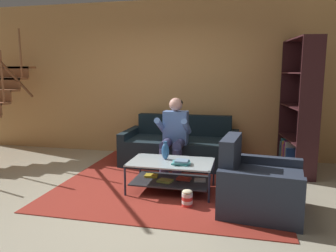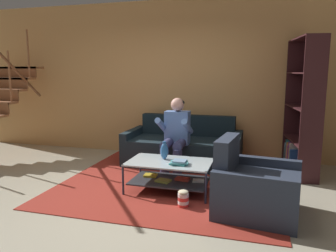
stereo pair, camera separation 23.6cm
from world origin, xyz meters
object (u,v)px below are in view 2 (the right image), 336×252
at_px(vase, 164,151).
at_px(bookshelf, 303,121).
at_px(couch, 184,148).
at_px(coffee_table, 170,172).
at_px(popcorn_tub, 183,199).
at_px(armchair, 255,189).
at_px(person_seated_center, 176,133).
at_px(book_stack, 179,162).

relative_size(vase, bookshelf, 0.12).
relative_size(couch, coffee_table, 1.77).
relative_size(coffee_table, popcorn_tub, 5.30).
height_order(bookshelf, armchair, bookshelf).
height_order(bookshelf, popcorn_tub, bookshelf).
bearing_deg(bookshelf, vase, -145.25).
bearing_deg(coffee_table, person_seated_center, 99.10).
bearing_deg(vase, coffee_table, -41.23).
bearing_deg(book_stack, couch, 100.98).
height_order(book_stack, popcorn_tub, book_stack).
relative_size(coffee_table, bookshelf, 0.53).
height_order(vase, book_stack, vase).
xyz_separation_m(armchair, popcorn_tub, (-0.81, -0.07, -0.18)).
distance_m(couch, book_stack, 1.49).
bearing_deg(vase, book_stack, -37.76).
xyz_separation_m(person_seated_center, popcorn_tub, (0.42, -1.26, -0.55)).
xyz_separation_m(couch, bookshelf, (1.92, 0.06, 0.55)).
xyz_separation_m(couch, book_stack, (0.28, -1.45, 0.16)).
bearing_deg(armchair, vase, 157.73).
xyz_separation_m(book_stack, bookshelf, (1.63, 1.51, 0.39)).
relative_size(bookshelf, popcorn_tub, 10.04).
bearing_deg(bookshelf, armchair, -110.61).
bearing_deg(popcorn_tub, armchair, 4.82).
xyz_separation_m(coffee_table, popcorn_tub, (0.30, -0.47, -0.17)).
height_order(person_seated_center, coffee_table, person_seated_center).
bearing_deg(coffee_table, couch, 95.35).
distance_m(vase, armchair, 1.33).
height_order(coffee_table, bookshelf, bookshelf).
bearing_deg(couch, armchair, -54.80).
bearing_deg(bookshelf, book_stack, -137.16).
xyz_separation_m(coffee_table, bookshelf, (1.79, 1.40, 0.56)).
distance_m(person_seated_center, popcorn_tub, 1.44).
bearing_deg(popcorn_tub, bookshelf, 51.55).
relative_size(vase, armchair, 0.25).
bearing_deg(person_seated_center, couch, 90.00).
distance_m(couch, person_seated_center, 0.67).
height_order(person_seated_center, vase, person_seated_center).
xyz_separation_m(couch, popcorn_tub, (0.42, -1.82, -0.18)).
distance_m(person_seated_center, coffee_table, 0.88).
xyz_separation_m(person_seated_center, armchair, (1.23, -1.19, -0.37)).
relative_size(couch, book_stack, 7.64).
xyz_separation_m(vase, book_stack, (0.26, -0.20, -0.09)).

